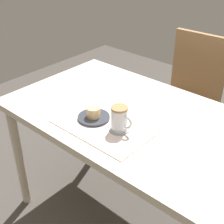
{
  "coord_description": "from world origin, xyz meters",
  "views": [
    {
      "loc": [
        0.78,
        -1.03,
        1.52
      ],
      "look_at": [
        -0.02,
        -0.12,
        0.79
      ],
      "focal_mm": 50.0,
      "sensor_mm": 36.0,
      "label": 1
    }
  ],
  "objects_px": {
    "dining_table": "(131,127)",
    "wooden_chair": "(187,96)",
    "pastry_plate": "(94,117)",
    "coffee_mug": "(120,118)",
    "pastry": "(94,112)"
  },
  "relations": [
    {
      "from": "wooden_chair",
      "to": "pastry_plate",
      "type": "distance_m",
      "value": 0.96
    },
    {
      "from": "dining_table",
      "to": "pastry_plate",
      "type": "height_order",
      "value": "pastry_plate"
    },
    {
      "from": "wooden_chair",
      "to": "pastry",
      "type": "bearing_deg",
      "value": 88.15
    },
    {
      "from": "pastry_plate",
      "to": "dining_table",
      "type": "bearing_deg",
      "value": 59.11
    },
    {
      "from": "dining_table",
      "to": "wooden_chair",
      "type": "relative_size",
      "value": 1.37
    },
    {
      "from": "wooden_chair",
      "to": "coffee_mug",
      "type": "height_order",
      "value": "wooden_chair"
    },
    {
      "from": "dining_table",
      "to": "coffee_mug",
      "type": "xyz_separation_m",
      "value": [
        0.05,
        -0.15,
        0.15
      ]
    },
    {
      "from": "pastry_plate",
      "to": "pastry",
      "type": "distance_m",
      "value": 0.03
    },
    {
      "from": "coffee_mug",
      "to": "wooden_chair",
      "type": "bearing_deg",
      "value": 99.13
    },
    {
      "from": "dining_table",
      "to": "pastry",
      "type": "xyz_separation_m",
      "value": [
        -0.1,
        -0.16,
        0.12
      ]
    },
    {
      "from": "wooden_chair",
      "to": "pastry",
      "type": "height_order",
      "value": "wooden_chair"
    },
    {
      "from": "wooden_chair",
      "to": "coffee_mug",
      "type": "distance_m",
      "value": 0.98
    },
    {
      "from": "dining_table",
      "to": "pastry",
      "type": "bearing_deg",
      "value": -120.89
    },
    {
      "from": "pastry_plate",
      "to": "pastry",
      "type": "relative_size",
      "value": 2.3
    },
    {
      "from": "pastry",
      "to": "coffee_mug",
      "type": "xyz_separation_m",
      "value": [
        0.15,
        0.01,
        0.02
      ]
    }
  ]
}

